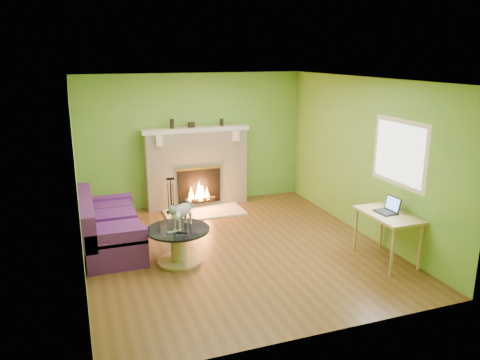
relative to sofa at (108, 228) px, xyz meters
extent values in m
plane|color=brown|center=(1.86, -0.71, -0.33)|extent=(5.00, 5.00, 0.00)
plane|color=white|center=(1.86, -0.71, 2.27)|extent=(5.00, 5.00, 0.00)
plane|color=#599631|center=(1.86, 1.79, 0.97)|extent=(5.00, 0.00, 5.00)
plane|color=#599631|center=(1.86, -3.21, 0.97)|extent=(5.00, 0.00, 5.00)
plane|color=#599631|center=(-0.39, -0.71, 0.97)|extent=(0.00, 5.00, 5.00)
plane|color=#599631|center=(4.11, -0.71, 0.97)|extent=(0.00, 5.00, 5.00)
plane|color=silver|center=(4.10, -1.61, 1.22)|extent=(0.00, 1.20, 1.20)
plane|color=white|center=(4.09, -1.61, 1.22)|extent=(0.00, 1.06, 1.06)
cube|color=beige|center=(1.86, 1.61, 0.42)|extent=(2.00, 0.35, 1.50)
cube|color=black|center=(1.86, 1.42, 0.11)|extent=(0.85, 0.03, 0.68)
cube|color=gold|center=(1.86, 1.41, 0.47)|extent=(0.91, 0.02, 0.04)
cylinder|color=black|center=(1.86, 1.39, -0.17)|extent=(0.55, 0.07, 0.07)
cube|color=beige|center=(1.86, 1.58, 1.21)|extent=(2.10, 0.28, 0.08)
cube|color=beige|center=(1.11, 1.40, 1.07)|extent=(0.12, 0.10, 0.20)
cube|color=beige|center=(2.61, 1.40, 1.07)|extent=(0.12, 0.10, 0.20)
cube|color=beige|center=(1.86, 1.09, -0.31)|extent=(1.50, 0.75, 0.03)
cube|color=beige|center=(1.86, 1.58, 1.21)|extent=(2.10, 0.28, 0.08)
cube|color=#47185E|center=(0.06, -0.01, -0.11)|extent=(0.85, 1.89, 0.43)
cube|color=#47185E|center=(-0.29, -0.01, 0.25)|extent=(0.19, 1.89, 0.53)
cube|color=#47185E|center=(0.06, -0.85, 0.16)|extent=(0.85, 0.19, 0.21)
cube|color=#47185E|center=(0.06, 0.84, 0.16)|extent=(0.85, 0.19, 0.21)
cube|color=#47185E|center=(0.11, -0.54, 0.16)|extent=(0.68, 0.50, 0.12)
cube|color=#47185E|center=(0.11, 0.09, 0.16)|extent=(0.68, 0.50, 0.12)
cube|color=#47185E|center=(0.11, 0.62, 0.16)|extent=(0.68, 0.50, 0.12)
cylinder|color=tan|center=(0.92, -0.89, -0.31)|extent=(0.64, 0.64, 0.03)
cylinder|color=tan|center=(0.92, -0.89, -0.07)|extent=(0.23, 0.23, 0.45)
cylinder|color=black|center=(0.92, -0.89, 0.18)|extent=(0.92, 0.92, 0.03)
cube|color=tan|center=(3.81, -1.86, 0.38)|extent=(0.57, 0.98, 0.04)
cylinder|color=tan|center=(3.57, -2.30, 0.02)|extent=(0.04, 0.04, 0.69)
cylinder|color=tan|center=(4.04, -2.30, 0.02)|extent=(0.04, 0.04, 0.69)
cylinder|color=tan|center=(3.57, -1.42, 0.02)|extent=(0.04, 0.04, 0.69)
cylinder|color=tan|center=(4.04, -1.42, 0.02)|extent=(0.04, 0.04, 0.69)
cube|color=gray|center=(0.82, -1.01, 0.20)|extent=(0.17, 0.07, 0.02)
cube|color=black|center=(0.94, -1.07, 0.20)|extent=(0.16, 0.11, 0.02)
cylinder|color=black|center=(1.40, 1.61, 1.34)|extent=(0.08, 0.08, 0.18)
cylinder|color=black|center=(2.39, 1.61, 1.32)|extent=(0.07, 0.07, 0.14)
cube|color=black|center=(1.78, 1.61, 1.30)|extent=(0.12, 0.08, 0.10)
camera|label=1|loc=(-0.38, -7.13, 2.64)|focal=35.00mm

